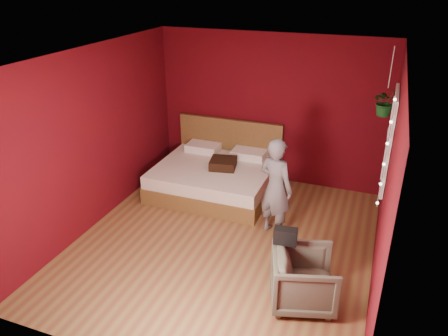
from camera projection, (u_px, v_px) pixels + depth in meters
floor at (224, 242)px, 6.18m from camera, size 4.50×4.50×0.00m
room_walls at (224, 131)px, 5.47m from camera, size 4.04×4.54×2.62m
window at (389, 140)px, 5.69m from camera, size 0.05×0.97×1.27m
fairy_lights at (386, 154)px, 5.25m from camera, size 0.04×0.04×1.45m
bed at (216, 175)px, 7.53m from camera, size 1.94×1.65×1.07m
person at (276, 188)px, 6.11m from camera, size 0.63×0.54×1.47m
armchair at (304, 279)px, 4.95m from camera, size 0.89×0.88×0.66m
handbag at (285, 236)px, 4.98m from camera, size 0.28×0.16×0.19m
throw_pillow at (223, 163)px, 7.28m from camera, size 0.49×0.49×0.15m
hanging_plant at (386, 102)px, 6.05m from camera, size 0.44×0.41×0.96m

